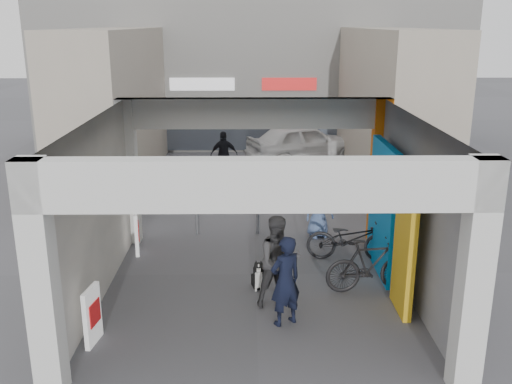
{
  "coord_description": "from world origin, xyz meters",
  "views": [
    {
      "loc": [
        -0.13,
        -11.2,
        5.18
      ],
      "look_at": [
        0.03,
        1.0,
        1.54
      ],
      "focal_mm": 40.0,
      "sensor_mm": 36.0,
      "label": 1
    }
  ],
  "objects_px": {
    "border_collie": "(258,277)",
    "man_crates": "(224,154)",
    "produce_stand": "(183,185)",
    "bicycle_front": "(350,239)",
    "white_van": "(304,143)",
    "cafe_set": "(205,190)",
    "man_back_turned": "(279,262)",
    "man_with_dog": "(285,281)",
    "man_elderly": "(319,208)",
    "bicycle_rear": "(371,265)"
  },
  "relations": [
    {
      "from": "cafe_set",
      "to": "border_collie",
      "type": "bearing_deg",
      "value": -76.01
    },
    {
      "from": "produce_stand",
      "to": "man_with_dog",
      "type": "bearing_deg",
      "value": -50.41
    },
    {
      "from": "bicycle_front",
      "to": "bicycle_rear",
      "type": "distance_m",
      "value": 1.56
    },
    {
      "from": "produce_stand",
      "to": "bicycle_front",
      "type": "xyz_separation_m",
      "value": [
        4.32,
        -5.12,
        0.18
      ]
    },
    {
      "from": "border_collie",
      "to": "man_back_turned",
      "type": "relative_size",
      "value": 0.35
    },
    {
      "from": "man_with_dog",
      "to": "man_back_turned",
      "type": "height_order",
      "value": "man_back_turned"
    },
    {
      "from": "man_back_turned",
      "to": "produce_stand",
      "type": "bearing_deg",
      "value": 88.99
    },
    {
      "from": "bicycle_rear",
      "to": "bicycle_front",
      "type": "bearing_deg",
      "value": -2.59
    },
    {
      "from": "white_van",
      "to": "man_back_turned",
      "type": "bearing_deg",
      "value": 150.81
    },
    {
      "from": "man_elderly",
      "to": "bicycle_rear",
      "type": "distance_m",
      "value": 3.13
    },
    {
      "from": "cafe_set",
      "to": "bicycle_rear",
      "type": "relative_size",
      "value": 0.73
    },
    {
      "from": "man_back_turned",
      "to": "man_crates",
      "type": "bearing_deg",
      "value": 77.81
    },
    {
      "from": "produce_stand",
      "to": "bicycle_rear",
      "type": "height_order",
      "value": "bicycle_rear"
    },
    {
      "from": "bicycle_front",
      "to": "white_van",
      "type": "height_order",
      "value": "white_van"
    },
    {
      "from": "produce_stand",
      "to": "white_van",
      "type": "distance_m",
      "value": 6.05
    },
    {
      "from": "produce_stand",
      "to": "man_elderly",
      "type": "xyz_separation_m",
      "value": [
        3.79,
        -3.62,
        0.41
      ]
    },
    {
      "from": "man_elderly",
      "to": "white_van",
      "type": "xyz_separation_m",
      "value": [
        0.36,
        8.01,
        0.01
      ]
    },
    {
      "from": "produce_stand",
      "to": "man_elderly",
      "type": "relative_size",
      "value": 0.86
    },
    {
      "from": "border_collie",
      "to": "white_van",
      "type": "xyz_separation_m",
      "value": [
        1.92,
        10.94,
        0.5
      ]
    },
    {
      "from": "cafe_set",
      "to": "border_collie",
      "type": "height_order",
      "value": "cafe_set"
    },
    {
      "from": "cafe_set",
      "to": "man_crates",
      "type": "distance_m",
      "value": 2.72
    },
    {
      "from": "cafe_set",
      "to": "border_collie",
      "type": "distance_m",
      "value": 6.28
    },
    {
      "from": "man_back_turned",
      "to": "white_van",
      "type": "height_order",
      "value": "man_back_turned"
    },
    {
      "from": "border_collie",
      "to": "bicycle_front",
      "type": "distance_m",
      "value": 2.55
    },
    {
      "from": "bicycle_front",
      "to": "man_with_dog",
      "type": "bearing_deg",
      "value": 156.77
    },
    {
      "from": "man_back_turned",
      "to": "man_elderly",
      "type": "bearing_deg",
      "value": 51.08
    },
    {
      "from": "man_elderly",
      "to": "bicycle_rear",
      "type": "height_order",
      "value": "man_elderly"
    },
    {
      "from": "border_collie",
      "to": "man_elderly",
      "type": "relative_size",
      "value": 0.42
    },
    {
      "from": "border_collie",
      "to": "man_with_dog",
      "type": "distance_m",
      "value": 1.58
    },
    {
      "from": "cafe_set",
      "to": "man_elderly",
      "type": "distance_m",
      "value": 4.43
    },
    {
      "from": "border_collie",
      "to": "man_elderly",
      "type": "xyz_separation_m",
      "value": [
        1.56,
        2.94,
        0.5
      ]
    },
    {
      "from": "cafe_set",
      "to": "white_van",
      "type": "relative_size",
      "value": 0.3
    },
    {
      "from": "man_back_turned",
      "to": "bicycle_rear",
      "type": "bearing_deg",
      "value": -3.75
    },
    {
      "from": "white_van",
      "to": "man_elderly",
      "type": "bearing_deg",
      "value": 155.81
    },
    {
      "from": "border_collie",
      "to": "man_crates",
      "type": "xyz_separation_m",
      "value": [
        -1.05,
        8.72,
        0.55
      ]
    },
    {
      "from": "cafe_set",
      "to": "bicycle_rear",
      "type": "xyz_separation_m",
      "value": [
        3.75,
        -6.2,
        0.27
      ]
    },
    {
      "from": "man_elderly",
      "to": "white_van",
      "type": "bearing_deg",
      "value": 71.62
    },
    {
      "from": "produce_stand",
      "to": "bicycle_front",
      "type": "distance_m",
      "value": 6.7
    },
    {
      "from": "man_crates",
      "to": "cafe_set",
      "type": "bearing_deg",
      "value": 73.28
    },
    {
      "from": "man_back_turned",
      "to": "bicycle_front",
      "type": "height_order",
      "value": "man_back_turned"
    },
    {
      "from": "man_elderly",
      "to": "bicycle_front",
      "type": "bearing_deg",
      "value": -86.39
    },
    {
      "from": "white_van",
      "to": "man_crates",
      "type": "bearing_deg",
      "value": 105.21
    },
    {
      "from": "man_crates",
      "to": "white_van",
      "type": "bearing_deg",
      "value": -149.76
    },
    {
      "from": "man_elderly",
      "to": "man_crates",
      "type": "distance_m",
      "value": 6.35
    },
    {
      "from": "man_back_turned",
      "to": "bicycle_front",
      "type": "distance_m",
      "value": 2.75
    },
    {
      "from": "man_crates",
      "to": "man_elderly",
      "type": "bearing_deg",
      "value": 107.66
    },
    {
      "from": "man_with_dog",
      "to": "white_van",
      "type": "relative_size",
      "value": 0.38
    },
    {
      "from": "cafe_set",
      "to": "man_elderly",
      "type": "height_order",
      "value": "man_elderly"
    },
    {
      "from": "man_back_turned",
      "to": "man_elderly",
      "type": "relative_size",
      "value": 1.19
    },
    {
      "from": "cafe_set",
      "to": "man_back_turned",
      "type": "height_order",
      "value": "man_back_turned"
    }
  ]
}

